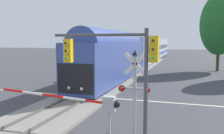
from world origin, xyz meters
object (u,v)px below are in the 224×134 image
Objects in this scene: crossing_gate_near at (93,103)px; crossing_signal_mast at (135,86)px; commuter_train at (144,50)px; crossing_gate_far at (82,68)px; traffic_signal_near_right at (117,59)px; oak_far_right at (219,24)px.

crossing_gate_near is 1.65× the size of crossing_signal_mast.
commuter_train is at bearing 99.18° from crossing_signal_mast.
crossing_gate_near is at bearing -63.15° from crossing_gate_far.
oak_far_right is at bearing 76.43° from traffic_signal_near_right.
crossing_signal_mast is 1.56m from traffic_signal_near_right.
commuter_train reaches higher than crossing_gate_far.
crossing_gate_near is at bearing -107.24° from oak_far_right.
crossing_gate_near is 15.00m from crossing_gate_far.
traffic_signal_near_right is at bearing -60.31° from crossing_gate_far.
crossing_gate_near is at bearing 141.43° from traffic_signal_near_right.
oak_far_right reaches higher than commuter_train.
crossing_gate_far is (-8.88, 13.81, -0.98)m from crossing_signal_mast.
traffic_signal_near_right is at bearing -123.12° from crossing_signal_mast.
crossing_signal_mast reaches higher than crossing_gate_near.
oak_far_right is at bearing -27.00° from commuter_train.
oak_far_right is (11.71, -5.97, 3.95)m from commuter_train.
traffic_signal_near_right is at bearing -81.91° from commuter_train.
crossing_gate_far reaches higher than crossing_gate_near.
traffic_signal_near_right is (8.34, -14.63, 2.19)m from crossing_gate_far.
traffic_signal_near_right is 0.44× the size of oak_far_right.
crossing_gate_near is 2.98m from traffic_signal_near_right.
oak_far_right is (8.40, 27.08, 5.25)m from crossing_gate_near.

